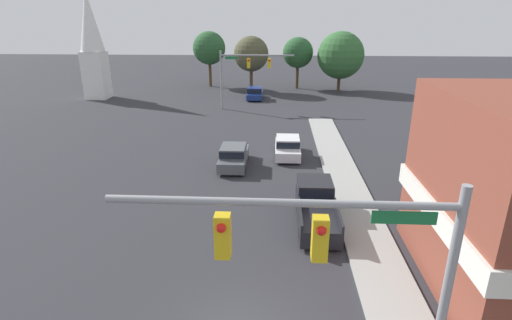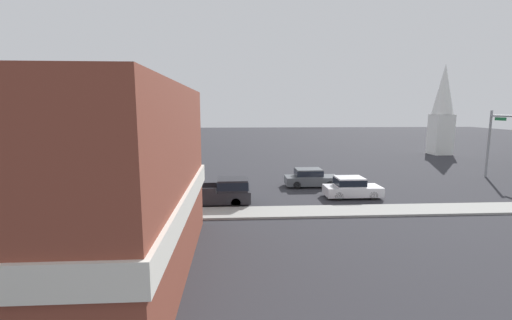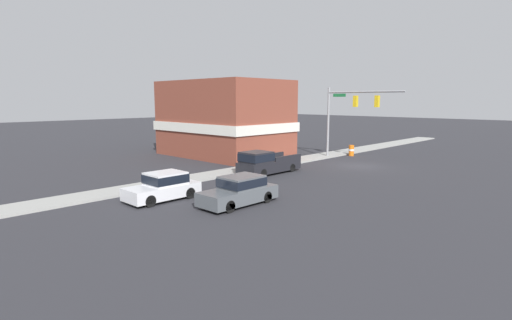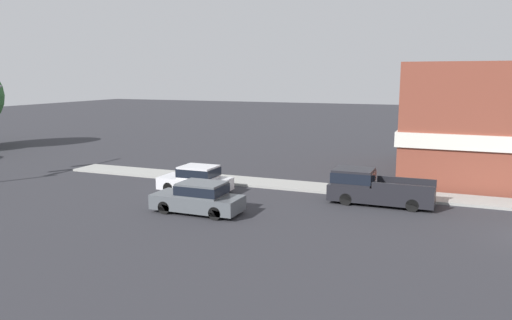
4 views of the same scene
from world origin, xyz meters
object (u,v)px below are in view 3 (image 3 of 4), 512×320
Objects in this scene: car_oncoming at (164,186)px; construction_barrel at (351,150)px; pickup_truck_parked at (265,163)px; car_lead at (240,190)px.

car_oncoming is 23.86m from construction_barrel.
pickup_truck_parked is at bearing 92.41° from construction_barrel.
car_oncoming reaches higher than construction_barrel.
car_lead is 22.23m from construction_barrel.
construction_barrel is (5.76, -21.47, -0.26)m from car_lead.
construction_barrel is (0.58, -13.78, -0.35)m from pickup_truck_parked.
car_lead is at bearing 30.67° from car_oncoming.
pickup_truck_parked is at bearing 97.28° from car_oncoming.
car_lead is at bearing 105.03° from construction_barrel.
pickup_truck_parked is at bearing -55.99° from car_lead.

